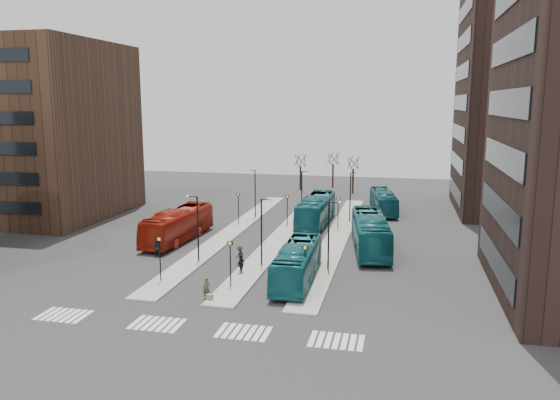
% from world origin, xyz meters
% --- Properties ---
extents(ground, '(160.00, 160.00, 0.00)m').
position_xyz_m(ground, '(0.00, 0.00, 0.00)').
color(ground, '#2A2A2C').
rests_on(ground, ground).
extents(island_left, '(2.50, 45.00, 0.15)m').
position_xyz_m(island_left, '(-4.00, 30.00, 0.07)').
color(island_left, gray).
rests_on(island_left, ground).
extents(island_mid, '(2.50, 45.00, 0.15)m').
position_xyz_m(island_mid, '(2.00, 30.00, 0.07)').
color(island_mid, gray).
rests_on(island_mid, ground).
extents(island_right, '(2.50, 45.00, 0.15)m').
position_xyz_m(island_right, '(8.00, 30.00, 0.07)').
color(island_right, gray).
rests_on(island_right, ground).
extents(suitcase, '(0.54, 0.48, 0.56)m').
position_xyz_m(suitcase, '(0.99, 8.72, 0.28)').
color(suitcase, '#1B4F98').
rests_on(suitcase, ground).
extents(red_bus, '(3.63, 12.39, 3.41)m').
position_xyz_m(red_bus, '(-8.43, 25.16, 1.70)').
color(red_bus, maroon).
rests_on(red_bus, ground).
extents(teal_bus_a, '(2.88, 11.30, 3.13)m').
position_xyz_m(teal_bus_a, '(6.48, 14.77, 1.57)').
color(teal_bus_a, '#146066').
rests_on(teal_bus_a, ground).
extents(teal_bus_b, '(3.18, 12.53, 3.47)m').
position_xyz_m(teal_bus_b, '(4.67, 36.21, 1.74)').
color(teal_bus_b, '#145C68').
rests_on(teal_bus_b, ground).
extents(teal_bus_c, '(4.80, 13.26, 3.61)m').
position_xyz_m(teal_bus_c, '(11.77, 25.63, 1.81)').
color(teal_bus_c, '#145F64').
rests_on(teal_bus_c, ground).
extents(teal_bus_d, '(4.24, 10.92, 2.97)m').
position_xyz_m(teal_bus_d, '(12.39, 45.07, 1.48)').
color(teal_bus_d, '#124F5A').
rests_on(teal_bus_d, ground).
extents(traveller, '(0.66, 0.47, 1.67)m').
position_xyz_m(traveller, '(0.64, 9.14, 0.84)').
color(traveller, '#47412B').
rests_on(traveller, ground).
extents(commuter_a, '(0.93, 0.74, 1.84)m').
position_xyz_m(commuter_a, '(-7.92, 18.95, 0.92)').
color(commuter_a, black).
rests_on(commuter_a, ground).
extents(commuter_b, '(0.71, 1.09, 1.73)m').
position_xyz_m(commuter_b, '(1.47, 15.39, 0.86)').
color(commuter_b, black).
rests_on(commuter_b, ground).
extents(commuter_c, '(0.87, 1.16, 1.59)m').
position_xyz_m(commuter_c, '(0.37, 18.63, 0.80)').
color(commuter_c, black).
rests_on(commuter_c, ground).
extents(crosswalk_stripes, '(22.35, 2.40, 0.01)m').
position_xyz_m(crosswalk_stripes, '(1.75, 4.00, 0.01)').
color(crosswalk_stripes, silver).
rests_on(crosswalk_stripes, ground).
extents(office_block, '(25.00, 20.12, 22.00)m').
position_xyz_m(office_block, '(-34.00, 33.98, 11.00)').
color(office_block, '#452E20').
rests_on(office_block, ground).
extents(tower_far, '(20.12, 20.00, 30.00)m').
position_xyz_m(tower_far, '(31.98, 50.00, 15.00)').
color(tower_far, black).
rests_on(tower_far, ground).
extents(sign_poles, '(12.45, 22.12, 3.65)m').
position_xyz_m(sign_poles, '(1.60, 23.00, 2.41)').
color(sign_poles, black).
rests_on(sign_poles, ground).
extents(lamp_posts, '(14.04, 20.24, 6.12)m').
position_xyz_m(lamp_posts, '(2.64, 28.00, 3.58)').
color(lamp_posts, black).
rests_on(lamp_posts, ground).
extents(bare_trees, '(10.97, 8.14, 5.90)m').
position_xyz_m(bare_trees, '(2.67, 62.67, 2.72)').
color(bare_trees, black).
rests_on(bare_trees, ground).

